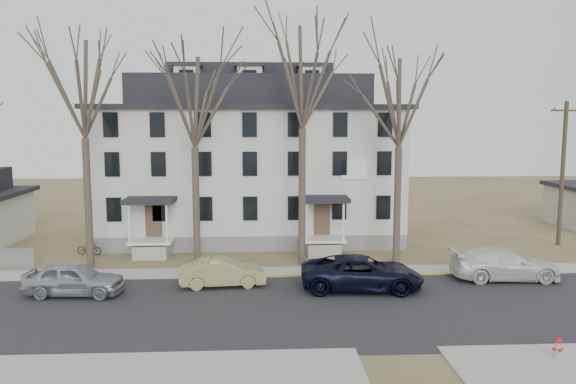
{
  "coord_description": "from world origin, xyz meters",
  "views": [
    {
      "loc": [
        -1.42,
        -21.74,
        8.23
      ],
      "look_at": [
        0.16,
        9.0,
        4.32
      ],
      "focal_mm": 35.0,
      "sensor_mm": 36.0,
      "label": 1
    }
  ],
  "objects": [
    {
      "name": "fire_hydrant",
      "position": [
        8.87,
        -3.68,
        0.4
      ],
      "size": [
        0.33,
        0.31,
        0.79
      ],
      "color": "#B7B7BA",
      "rests_on": "ground"
    },
    {
      "name": "yellow_curb",
      "position": [
        5.0,
        7.1,
        0.0
      ],
      "size": [
        14.0,
        0.25,
        0.06
      ],
      "primitive_type": "cube",
      "color": "gold",
      "rests_on": "ground"
    },
    {
      "name": "main_road",
      "position": [
        0.0,
        2.0,
        0.0
      ],
      "size": [
        120.0,
        10.0,
        0.04
      ],
      "primitive_type": "cube",
      "color": "#27272A",
      "rests_on": "ground"
    },
    {
      "name": "tree_mid_left",
      "position": [
        -5.0,
        9.8,
        9.6
      ],
      "size": [
        7.8,
        7.8,
        12.74
      ],
      "color": "#473B31",
      "rests_on": "ground"
    },
    {
      "name": "tree_mid_right",
      "position": [
        6.5,
        9.8,
        9.6
      ],
      "size": [
        7.8,
        7.8,
        12.74
      ],
      "color": "#473B31",
      "rests_on": "ground"
    },
    {
      "name": "car_white",
      "position": [
        11.27,
        6.05,
        0.8
      ],
      "size": [
        5.61,
        2.46,
        1.6
      ],
      "primitive_type": "imported",
      "rotation": [
        0.0,
        0.0,
        1.53
      ],
      "color": "silver",
      "rests_on": "ground"
    },
    {
      "name": "bicycle_left",
      "position": [
        -11.9,
        12.59,
        0.41
      ],
      "size": [
        1.61,
        0.79,
        0.81
      ],
      "primitive_type": "imported",
      "rotation": [
        0.0,
        0.0,
        1.4
      ],
      "color": "black",
      "rests_on": "ground"
    },
    {
      "name": "tree_center",
      "position": [
        1.0,
        9.8,
        11.08
      ],
      "size": [
        9.0,
        9.0,
        14.7
      ],
      "color": "#473B31",
      "rests_on": "ground"
    },
    {
      "name": "car_navy",
      "position": [
        3.55,
        4.68,
        0.83
      ],
      "size": [
        6.13,
        3.17,
        1.65
      ],
      "primitive_type": "imported",
      "rotation": [
        0.0,
        0.0,
        1.5
      ],
      "color": "black",
      "rests_on": "ground"
    },
    {
      "name": "car_silver",
      "position": [
        -10.19,
        4.47,
        0.79
      ],
      "size": [
        4.75,
        2.2,
        1.58
      ],
      "primitive_type": "imported",
      "rotation": [
        0.0,
        0.0,
        1.5
      ],
      "color": "#9A9EA6",
      "rests_on": "ground"
    },
    {
      "name": "utility_pole_far",
      "position": [
        18.5,
        14.0,
        4.9
      ],
      "size": [
        2.0,
        0.28,
        9.5
      ],
      "color": "#3D3023",
      "rests_on": "ground"
    },
    {
      "name": "ground",
      "position": [
        0.0,
        0.0,
        0.0
      ],
      "size": [
        120.0,
        120.0,
        0.0
      ],
      "primitive_type": "plane",
      "color": "olive",
      "rests_on": "ground"
    },
    {
      "name": "tree_far_left",
      "position": [
        -11.0,
        9.8,
        10.34
      ],
      "size": [
        8.4,
        8.4,
        13.72
      ],
      "color": "#473B31",
      "rests_on": "ground"
    },
    {
      "name": "far_sidewalk",
      "position": [
        0.0,
        8.0,
        0.0
      ],
      "size": [
        120.0,
        2.0,
        0.08
      ],
      "primitive_type": "cube",
      "color": "#A09F97",
      "rests_on": "ground"
    },
    {
      "name": "car_tan",
      "position": [
        -3.28,
        5.58,
        0.7
      ],
      "size": [
        4.36,
        1.87,
        1.4
      ],
      "primitive_type": "imported",
      "rotation": [
        0.0,
        0.0,
        1.67
      ],
      "color": "#9E935B",
      "rests_on": "ground"
    },
    {
      "name": "boarding_house",
      "position": [
        -2.0,
        17.95,
        5.38
      ],
      "size": [
        20.8,
        12.36,
        12.05
      ],
      "color": "slate",
      "rests_on": "ground"
    }
  ]
}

